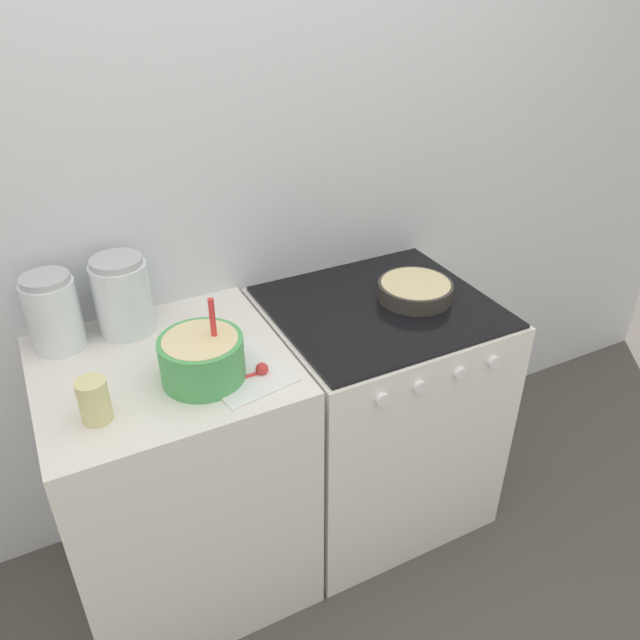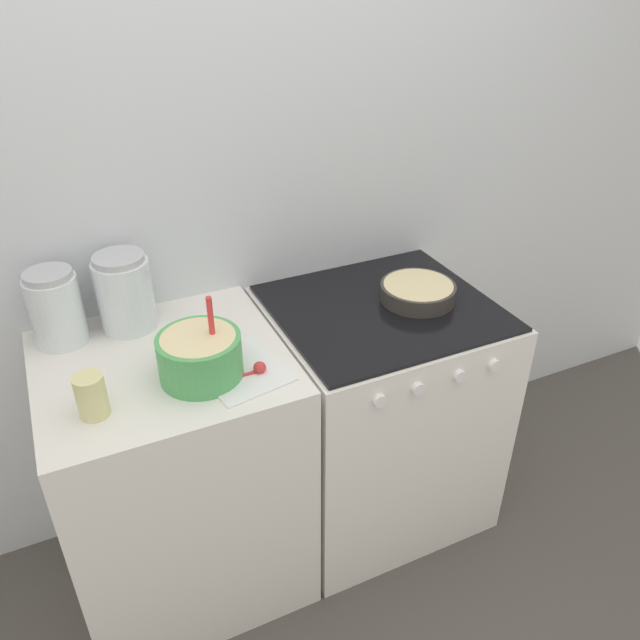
# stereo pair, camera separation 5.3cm
# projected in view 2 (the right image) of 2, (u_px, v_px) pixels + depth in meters

# --- Properties ---
(ground_plane) EXTENTS (12.00, 12.00, 0.00)m
(ground_plane) POSITION_uv_depth(u_px,v_px,m) (321.00, 600.00, 2.13)
(ground_plane) COLOR #4C4742
(wall_back) EXTENTS (4.50, 0.05, 2.40)m
(wall_back) POSITION_uv_depth(u_px,v_px,m) (232.00, 201.00, 2.03)
(wall_back) COLOR silver
(wall_back) RESTS_ON ground_plane
(countertop_cabinet) EXTENTS (0.71, 0.66, 0.90)m
(countertop_cabinet) POSITION_uv_depth(u_px,v_px,m) (179.00, 473.00, 2.02)
(countertop_cabinet) COLOR silver
(countertop_cabinet) RESTS_ON ground_plane
(stove) EXTENTS (0.73, 0.68, 0.90)m
(stove) POSITION_uv_depth(u_px,v_px,m) (377.00, 411.00, 2.29)
(stove) COLOR white
(stove) RESTS_ON ground_plane
(mixing_bowl) EXTENTS (0.23, 0.23, 0.24)m
(mixing_bowl) POSITION_uv_depth(u_px,v_px,m) (200.00, 354.00, 1.69)
(mixing_bowl) COLOR #4CA559
(mixing_bowl) RESTS_ON countertop_cabinet
(baking_pan) EXTENTS (0.25, 0.25, 0.06)m
(baking_pan) POSITION_uv_depth(u_px,v_px,m) (418.00, 291.00, 2.08)
(baking_pan) COLOR #38332D
(baking_pan) RESTS_ON stove
(storage_jar_left) EXTENTS (0.15, 0.15, 0.23)m
(storage_jar_left) POSITION_uv_depth(u_px,v_px,m) (57.00, 312.00, 1.83)
(storage_jar_left) COLOR silver
(storage_jar_left) RESTS_ON countertop_cabinet
(storage_jar_middle) EXTENTS (0.17, 0.17, 0.24)m
(storage_jar_middle) POSITION_uv_depth(u_px,v_px,m) (125.00, 297.00, 1.89)
(storage_jar_middle) COLOR silver
(storage_jar_middle) RESTS_ON countertop_cabinet
(tin_can) EXTENTS (0.08, 0.08, 0.12)m
(tin_can) POSITION_uv_depth(u_px,v_px,m) (91.00, 396.00, 1.56)
(tin_can) COLOR beige
(tin_can) RESTS_ON countertop_cabinet
(recipe_page) EXTENTS (0.26, 0.30, 0.01)m
(recipe_page) POSITION_uv_depth(u_px,v_px,m) (241.00, 370.00, 1.75)
(recipe_page) COLOR white
(recipe_page) RESTS_ON countertop_cabinet
(measuring_spoon) EXTENTS (0.12, 0.04, 0.04)m
(measuring_spoon) POSITION_uv_depth(u_px,v_px,m) (256.00, 370.00, 1.73)
(measuring_spoon) COLOR red
(measuring_spoon) RESTS_ON countertop_cabinet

